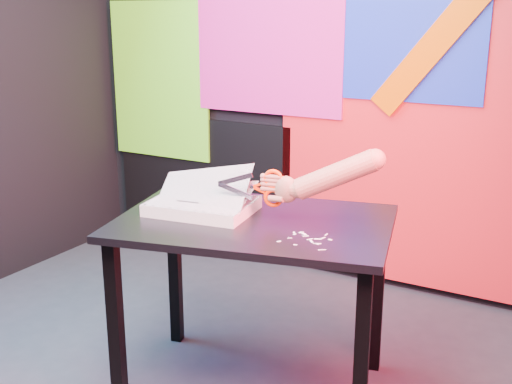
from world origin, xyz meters
The scene contains 7 objects.
room centered at (0.00, 0.00, 1.35)m, with size 3.01×3.01×2.71m.
backdrop centered at (0.06, 1.46, 0.96)m, with size 2.88×0.05×2.08m.
work_table centered at (0.38, 0.19, 0.64)m, with size 1.20×0.94×0.75m.
printout_stack centered at (0.15, 0.17, 0.78)m, with size 0.46×0.35×0.21m.
scissors centered at (0.43, 0.21, 0.88)m, with size 0.26×0.07×0.15m.
hand_forearm centered at (0.66, 0.26, 0.94)m, with size 0.45×0.15×0.23m.
paper_clippings centered at (0.66, 0.10, 0.75)m, with size 0.19×0.17×0.00m.
Camera 1 is at (1.57, -1.88, 1.54)m, focal length 45.00 mm.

